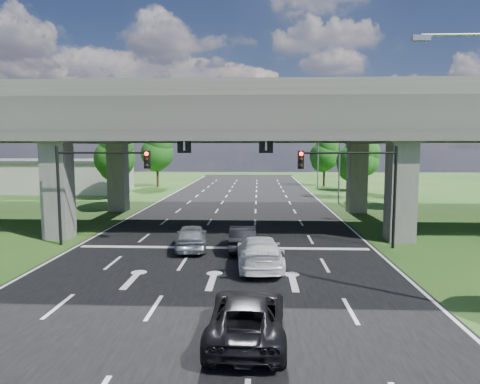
# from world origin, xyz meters

# --- Properties ---
(ground) EXTENTS (160.00, 160.00, 0.00)m
(ground) POSITION_xyz_m (0.00, 0.00, 0.00)
(ground) COLOR #204A17
(ground) RESTS_ON ground
(road) EXTENTS (18.00, 120.00, 0.03)m
(road) POSITION_xyz_m (0.00, 10.00, 0.01)
(road) COLOR black
(road) RESTS_ON ground
(overpass) EXTENTS (80.00, 15.00, 10.00)m
(overpass) POSITION_xyz_m (0.00, 12.00, 7.92)
(overpass) COLOR #34312F
(overpass) RESTS_ON ground
(warehouse) EXTENTS (20.00, 10.00, 4.00)m
(warehouse) POSITION_xyz_m (-26.00, 35.00, 2.00)
(warehouse) COLOR #9E9E99
(warehouse) RESTS_ON ground
(signal_right) EXTENTS (5.76, 0.54, 6.00)m
(signal_right) POSITION_xyz_m (7.82, 3.94, 4.19)
(signal_right) COLOR black
(signal_right) RESTS_ON ground
(signal_left) EXTENTS (5.76, 0.54, 6.00)m
(signal_left) POSITION_xyz_m (-7.82, 3.94, 4.19)
(signal_left) COLOR black
(signal_left) RESTS_ON ground
(streetlight_far) EXTENTS (3.38, 0.25, 10.00)m
(streetlight_far) POSITION_xyz_m (10.10, 24.00, 5.85)
(streetlight_far) COLOR gray
(streetlight_far) RESTS_ON ground
(streetlight_beyond) EXTENTS (3.38, 0.25, 10.00)m
(streetlight_beyond) POSITION_xyz_m (10.10, 40.00, 5.85)
(streetlight_beyond) COLOR gray
(streetlight_beyond) RESTS_ON ground
(tree_left_near) EXTENTS (4.50, 4.50, 7.80)m
(tree_left_near) POSITION_xyz_m (-13.95, 26.00, 4.82)
(tree_left_near) COLOR black
(tree_left_near) RESTS_ON ground
(tree_left_mid) EXTENTS (3.91, 3.90, 6.76)m
(tree_left_mid) POSITION_xyz_m (-16.95, 34.00, 4.17)
(tree_left_mid) COLOR black
(tree_left_mid) RESTS_ON ground
(tree_left_far) EXTENTS (4.80, 4.80, 8.32)m
(tree_left_far) POSITION_xyz_m (-12.95, 42.00, 5.14)
(tree_left_far) COLOR black
(tree_left_far) RESTS_ON ground
(tree_right_near) EXTENTS (4.20, 4.20, 7.28)m
(tree_right_near) POSITION_xyz_m (13.05, 28.00, 4.50)
(tree_right_near) COLOR black
(tree_right_near) RESTS_ON ground
(tree_right_mid) EXTENTS (3.91, 3.90, 6.76)m
(tree_right_mid) POSITION_xyz_m (16.05, 36.00, 4.17)
(tree_right_mid) COLOR black
(tree_right_mid) RESTS_ON ground
(tree_right_far) EXTENTS (4.50, 4.50, 7.80)m
(tree_right_far) POSITION_xyz_m (12.05, 44.00, 4.82)
(tree_right_far) COLOR black
(tree_right_far) RESTS_ON ground
(car_silver) EXTENTS (2.24, 4.51, 1.48)m
(car_silver) POSITION_xyz_m (-1.80, 3.00, 0.77)
(car_silver) COLOR silver
(car_silver) RESTS_ON road
(car_dark) EXTENTS (1.59, 4.31, 1.41)m
(car_dark) POSITION_xyz_m (1.16, 3.00, 0.74)
(car_dark) COLOR black
(car_dark) RESTS_ON road
(car_white) EXTENTS (2.48, 5.41, 1.53)m
(car_white) POSITION_xyz_m (2.11, -0.51, 0.80)
(car_white) COLOR white
(car_white) RESTS_ON road
(car_trailing) EXTENTS (2.41, 5.04, 1.39)m
(car_trailing) POSITION_xyz_m (1.71, -8.37, 0.72)
(car_trailing) COLOR black
(car_trailing) RESTS_ON road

